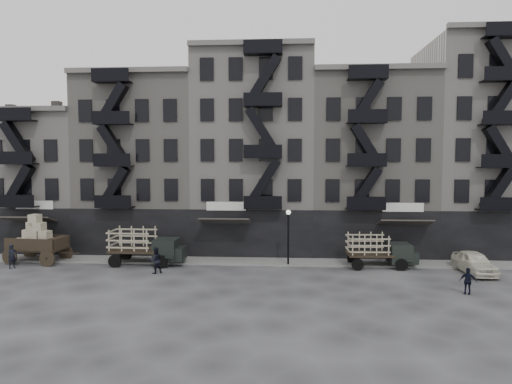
# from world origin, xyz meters

# --- Properties ---
(ground) EXTENTS (140.00, 140.00, 0.00)m
(ground) POSITION_xyz_m (0.00, 0.00, 0.00)
(ground) COLOR #38383A
(ground) RESTS_ON ground
(sidewalk) EXTENTS (55.00, 2.50, 0.15)m
(sidewalk) POSITION_xyz_m (0.00, 3.75, 0.07)
(sidewalk) COLOR slate
(sidewalk) RESTS_ON ground
(building_west) EXTENTS (10.00, 11.35, 13.20)m
(building_west) POSITION_xyz_m (-20.00, 9.83, 6.00)
(building_west) COLOR #ADA89F
(building_west) RESTS_ON ground
(building_midwest) EXTENTS (10.00, 11.35, 16.20)m
(building_midwest) POSITION_xyz_m (-10.00, 9.83, 7.50)
(building_midwest) COLOR gray
(building_midwest) RESTS_ON ground
(building_center) EXTENTS (10.00, 11.35, 18.20)m
(building_center) POSITION_xyz_m (-0.00, 9.82, 8.50)
(building_center) COLOR #ADA89F
(building_center) RESTS_ON ground
(building_mideast) EXTENTS (10.00, 11.35, 16.20)m
(building_mideast) POSITION_xyz_m (10.00, 9.83, 7.50)
(building_mideast) COLOR gray
(building_mideast) RESTS_ON ground
(building_east) EXTENTS (10.00, 11.35, 19.20)m
(building_east) POSITION_xyz_m (20.00, 9.82, 9.00)
(building_east) COLOR #ADA89F
(building_east) RESTS_ON ground
(lamp_post) EXTENTS (0.36, 0.36, 4.28)m
(lamp_post) POSITION_xyz_m (3.00, 2.60, 2.78)
(lamp_post) COLOR black
(lamp_post) RESTS_ON ground
(wagon) EXTENTS (4.72, 2.94, 3.77)m
(wagon) POSITION_xyz_m (-16.66, 2.58, 2.15)
(wagon) COLOR black
(wagon) RESTS_ON ground
(stake_truck_west) EXTENTS (5.69, 2.45, 2.83)m
(stake_truck_west) POSITION_xyz_m (-7.94, 2.41, 1.61)
(stake_truck_west) COLOR black
(stake_truck_west) RESTS_ON ground
(stake_truck_east) EXTENTS (5.15, 2.28, 2.54)m
(stake_truck_east) POSITION_xyz_m (9.77, 2.61, 1.45)
(stake_truck_east) COLOR black
(stake_truck_east) RESTS_ON ground
(car_east) EXTENTS (2.03, 4.64, 1.56)m
(car_east) POSITION_xyz_m (16.14, 1.27, 0.78)
(car_east) COLOR silver
(car_east) RESTS_ON ground
(pedestrian_west) EXTENTS (0.67, 0.78, 1.81)m
(pedestrian_west) POSITION_xyz_m (-17.37, 0.56, 0.90)
(pedestrian_west) COLOR black
(pedestrian_west) RESTS_ON ground
(pedestrian_mid) EXTENTS (1.14, 1.10, 1.86)m
(pedestrian_mid) POSITION_xyz_m (-6.37, -0.19, 0.93)
(pedestrian_mid) COLOR black
(pedestrian_mid) RESTS_ON ground
(policeman) EXTENTS (1.01, 0.66, 1.60)m
(policeman) POSITION_xyz_m (13.65, -4.00, 0.80)
(policeman) COLOR black
(policeman) RESTS_ON ground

